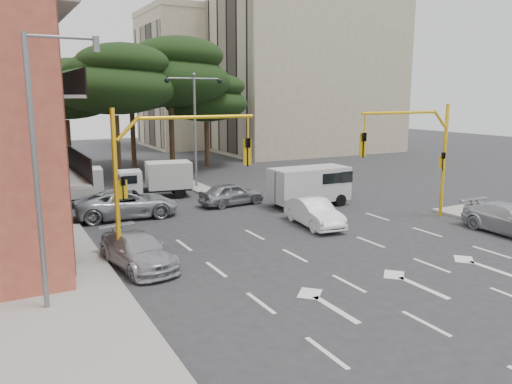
{
  "coord_description": "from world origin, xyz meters",
  "views": [
    {
      "loc": [
        -12.59,
        -16.45,
        6.45
      ],
      "look_at": [
        -0.85,
        5.5,
        1.6
      ],
      "focal_mm": 35.0,
      "sensor_mm": 36.0,
      "label": 1
    }
  ],
  "objects_px": {
    "signal_mast_left": "(162,163)",
    "car_silver_parked": "(512,220)",
    "car_silver_wagon": "(137,250)",
    "street_lamp_left": "(42,156)",
    "street_lamp_center": "(195,110)",
    "van_white": "(309,186)",
    "car_white_hatch": "(314,213)",
    "car_silver_cross_a": "(127,204)",
    "signal_mast_right": "(421,146)",
    "car_blue_compact": "(325,186)",
    "box_truck_a": "(64,188)",
    "car_silver_cross_b": "(232,194)",
    "box_truck_b": "(156,180)"
  },
  "relations": [
    {
      "from": "street_lamp_left",
      "to": "car_silver_cross_b",
      "type": "xyz_separation_m",
      "value": [
        11.14,
        10.89,
        -4.05
      ]
    },
    {
      "from": "box_truck_b",
      "to": "car_blue_compact",
      "type": "bearing_deg",
      "value": -109.13
    },
    {
      "from": "signal_mast_left",
      "to": "box_truck_a",
      "type": "xyz_separation_m",
      "value": [
        -2.2,
        12.01,
        -2.78
      ]
    },
    {
      "from": "street_lamp_left",
      "to": "car_silver_cross_b",
      "type": "relative_size",
      "value": 2.03
    },
    {
      "from": "car_silver_cross_a",
      "to": "street_lamp_left",
      "type": "bearing_deg",
      "value": 160.43
    },
    {
      "from": "street_lamp_center",
      "to": "car_silver_parked",
      "type": "bearing_deg",
      "value": -64.32
    },
    {
      "from": "car_blue_compact",
      "to": "car_silver_cross_b",
      "type": "bearing_deg",
      "value": -143.74
    },
    {
      "from": "street_lamp_left",
      "to": "car_silver_wagon",
      "type": "height_order",
      "value": "street_lamp_left"
    },
    {
      "from": "car_white_hatch",
      "to": "car_silver_cross_a",
      "type": "relative_size",
      "value": 0.77
    },
    {
      "from": "car_silver_parked",
      "to": "car_silver_wagon",
      "type": "bearing_deg",
      "value": 168.69
    },
    {
      "from": "car_silver_parked",
      "to": "car_blue_compact",
      "type": "bearing_deg",
      "value": 105.21
    },
    {
      "from": "car_blue_compact",
      "to": "car_silver_parked",
      "type": "bearing_deg",
      "value": -31.85
    },
    {
      "from": "car_silver_wagon",
      "to": "car_white_hatch",
      "type": "bearing_deg",
      "value": 2.6
    },
    {
      "from": "street_lamp_left",
      "to": "car_silver_parked",
      "type": "distance_m",
      "value": 20.42
    },
    {
      "from": "street_lamp_center",
      "to": "van_white",
      "type": "bearing_deg",
      "value": -65.61
    },
    {
      "from": "car_silver_cross_a",
      "to": "car_silver_parked",
      "type": "bearing_deg",
      "value": -123.06
    },
    {
      "from": "signal_mast_left",
      "to": "car_white_hatch",
      "type": "bearing_deg",
      "value": 10.69
    },
    {
      "from": "signal_mast_right",
      "to": "car_silver_wagon",
      "type": "relative_size",
      "value": 1.35
    },
    {
      "from": "car_white_hatch",
      "to": "box_truck_b",
      "type": "bearing_deg",
      "value": 121.3
    },
    {
      "from": "box_truck_a",
      "to": "signal_mast_left",
      "type": "bearing_deg",
      "value": -163.39
    },
    {
      "from": "signal_mast_right",
      "to": "van_white",
      "type": "height_order",
      "value": "signal_mast_right"
    },
    {
      "from": "car_silver_wagon",
      "to": "car_silver_cross_a",
      "type": "height_order",
      "value": "car_silver_cross_a"
    },
    {
      "from": "car_silver_cross_b",
      "to": "box_truck_a",
      "type": "height_order",
      "value": "box_truck_a"
    },
    {
      "from": "box_truck_b",
      "to": "signal_mast_left",
      "type": "bearing_deg",
      "value": 174.07
    },
    {
      "from": "car_blue_compact",
      "to": "box_truck_a",
      "type": "distance_m",
      "value": 15.82
    },
    {
      "from": "signal_mast_left",
      "to": "car_silver_parked",
      "type": "distance_m",
      "value": 16.35
    },
    {
      "from": "signal_mast_right",
      "to": "car_blue_compact",
      "type": "distance_m",
      "value": 7.72
    },
    {
      "from": "box_truck_a",
      "to": "car_silver_wagon",
      "type": "bearing_deg",
      "value": -169.1
    },
    {
      "from": "car_silver_cross_a",
      "to": "box_truck_b",
      "type": "relative_size",
      "value": 1.17
    },
    {
      "from": "signal_mast_left",
      "to": "street_lamp_center",
      "type": "bearing_deg",
      "value": 64.09
    },
    {
      "from": "car_blue_compact",
      "to": "car_silver_wagon",
      "type": "relative_size",
      "value": 0.98
    },
    {
      "from": "van_white",
      "to": "box_truck_b",
      "type": "relative_size",
      "value": 1.01
    },
    {
      "from": "car_blue_compact",
      "to": "car_silver_cross_b",
      "type": "relative_size",
      "value": 1.1
    },
    {
      "from": "car_white_hatch",
      "to": "box_truck_b",
      "type": "height_order",
      "value": "box_truck_b"
    },
    {
      "from": "signal_mast_right",
      "to": "box_truck_b",
      "type": "bearing_deg",
      "value": 130.17
    },
    {
      "from": "box_truck_b",
      "to": "street_lamp_center",
      "type": "bearing_deg",
      "value": -52.46
    },
    {
      "from": "car_silver_wagon",
      "to": "van_white",
      "type": "height_order",
      "value": "van_white"
    },
    {
      "from": "signal_mast_left",
      "to": "car_silver_wagon",
      "type": "bearing_deg",
      "value": -166.96
    },
    {
      "from": "street_lamp_center",
      "to": "box_truck_b",
      "type": "distance_m",
      "value": 5.82
    },
    {
      "from": "car_blue_compact",
      "to": "car_silver_cross_a",
      "type": "height_order",
      "value": "car_silver_cross_a"
    },
    {
      "from": "car_blue_compact",
      "to": "car_silver_parked",
      "type": "relative_size",
      "value": 0.91
    },
    {
      "from": "car_silver_wagon",
      "to": "car_silver_cross_a",
      "type": "distance_m",
      "value": 8.17
    },
    {
      "from": "street_lamp_left",
      "to": "car_white_hatch",
      "type": "relative_size",
      "value": 1.93
    },
    {
      "from": "street_lamp_left",
      "to": "car_white_hatch",
      "type": "bearing_deg",
      "value": 19.69
    },
    {
      "from": "van_white",
      "to": "box_truck_a",
      "type": "relative_size",
      "value": 1.03
    },
    {
      "from": "signal_mast_left",
      "to": "car_white_hatch",
      "type": "distance_m",
      "value": 8.93
    },
    {
      "from": "street_lamp_center",
      "to": "box_truck_a",
      "type": "distance_m",
      "value": 10.18
    },
    {
      "from": "signal_mast_right",
      "to": "signal_mast_left",
      "type": "relative_size",
      "value": 1.0
    },
    {
      "from": "car_white_hatch",
      "to": "car_silver_parked",
      "type": "distance_m",
      "value": 9.23
    },
    {
      "from": "signal_mast_left",
      "to": "car_white_hatch",
      "type": "height_order",
      "value": "signal_mast_left"
    }
  ]
}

